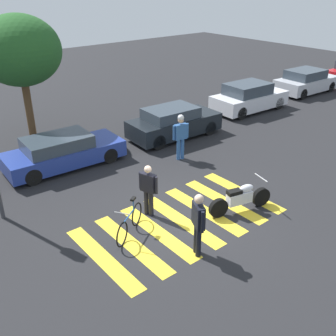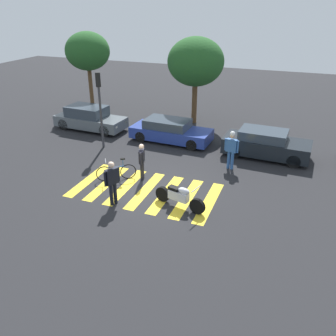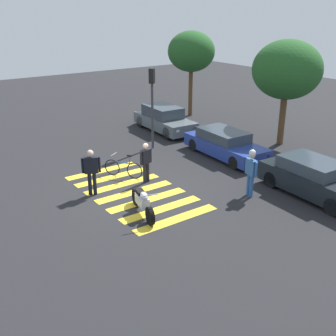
{
  "view_description": "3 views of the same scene",
  "coord_description": "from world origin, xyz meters",
  "px_view_note": "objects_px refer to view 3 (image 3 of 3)",
  "views": [
    {
      "loc": [
        -6.5,
        -7.27,
        6.57
      ],
      "look_at": [
        0.51,
        1.27,
        1.1
      ],
      "focal_mm": 42.02,
      "sensor_mm": 36.0,
      "label": 1
    },
    {
      "loc": [
        5.38,
        -11.54,
        7.1
      ],
      "look_at": [
        0.63,
        0.96,
        0.7
      ],
      "focal_mm": 37.65,
      "sensor_mm": 36.0,
      "label": 2
    },
    {
      "loc": [
        12.53,
        -7.41,
        6.6
      ],
      "look_at": [
        0.49,
        1.23,
        0.85
      ],
      "focal_mm": 44.41,
      "sensor_mm": 36.0,
      "label": 3
    }
  ],
  "objects_px": {
    "car_blue_hatchback": "(225,144)",
    "car_black_suv": "(314,179)",
    "police_motorcycle": "(143,202)",
    "traffic_light_pole": "(152,95)",
    "leaning_bicycle": "(123,168)",
    "officer_by_motorcycle": "(146,160)",
    "pedestrian_bystander": "(251,169)",
    "officer_on_foot": "(91,169)",
    "car_grey_coupe": "(164,119)"
  },
  "relations": [
    {
      "from": "car_black_suv",
      "to": "car_blue_hatchback",
      "type": "bearing_deg",
      "value": 176.41
    },
    {
      "from": "car_grey_coupe",
      "to": "traffic_light_pole",
      "type": "height_order",
      "value": "traffic_light_pole"
    },
    {
      "from": "leaning_bicycle",
      "to": "traffic_light_pole",
      "type": "height_order",
      "value": "traffic_light_pole"
    },
    {
      "from": "officer_on_foot",
      "to": "car_grey_coupe",
      "type": "relative_size",
      "value": 0.41
    },
    {
      "from": "officer_on_foot",
      "to": "pedestrian_bystander",
      "type": "bearing_deg",
      "value": 53.26
    },
    {
      "from": "leaning_bicycle",
      "to": "officer_by_motorcycle",
      "type": "relative_size",
      "value": 0.9
    },
    {
      "from": "car_black_suv",
      "to": "pedestrian_bystander",
      "type": "bearing_deg",
      "value": -123.78
    },
    {
      "from": "leaning_bicycle",
      "to": "pedestrian_bystander",
      "type": "relative_size",
      "value": 0.81
    },
    {
      "from": "officer_on_foot",
      "to": "car_grey_coupe",
      "type": "height_order",
      "value": "officer_on_foot"
    },
    {
      "from": "officer_on_foot",
      "to": "pedestrian_bystander",
      "type": "distance_m",
      "value": 5.88
    },
    {
      "from": "leaning_bicycle",
      "to": "car_black_suv",
      "type": "relative_size",
      "value": 0.35
    },
    {
      "from": "car_black_suv",
      "to": "officer_by_motorcycle",
      "type": "bearing_deg",
      "value": -136.8
    },
    {
      "from": "police_motorcycle",
      "to": "car_black_suv",
      "type": "bearing_deg",
      "value": 68.11
    },
    {
      "from": "car_black_suv",
      "to": "car_grey_coupe",
      "type": "bearing_deg",
      "value": 177.31
    },
    {
      "from": "car_blue_hatchback",
      "to": "car_black_suv",
      "type": "bearing_deg",
      "value": -3.59
    },
    {
      "from": "leaning_bicycle",
      "to": "car_grey_coupe",
      "type": "xyz_separation_m",
      "value": [
        -4.69,
        5.36,
        0.29
      ]
    },
    {
      "from": "car_grey_coupe",
      "to": "officer_by_motorcycle",
      "type": "bearing_deg",
      "value": -40.65
    },
    {
      "from": "police_motorcycle",
      "to": "car_blue_hatchback",
      "type": "bearing_deg",
      "value": 113.39
    },
    {
      "from": "officer_on_foot",
      "to": "traffic_light_pole",
      "type": "xyz_separation_m",
      "value": [
        -3.34,
        4.95,
        1.63
      ]
    },
    {
      "from": "leaning_bicycle",
      "to": "officer_by_motorcycle",
      "type": "height_order",
      "value": "officer_by_motorcycle"
    },
    {
      "from": "leaning_bicycle",
      "to": "car_black_suv",
      "type": "height_order",
      "value": "car_black_suv"
    },
    {
      "from": "police_motorcycle",
      "to": "officer_by_motorcycle",
      "type": "bearing_deg",
      "value": 144.65
    },
    {
      "from": "car_grey_coupe",
      "to": "traffic_light_pole",
      "type": "bearing_deg",
      "value": -45.46
    },
    {
      "from": "officer_on_foot",
      "to": "leaning_bicycle",
      "type": "bearing_deg",
      "value": 115.08
    },
    {
      "from": "traffic_light_pole",
      "to": "police_motorcycle",
      "type": "bearing_deg",
      "value": -36.49
    },
    {
      "from": "pedestrian_bystander",
      "to": "car_black_suv",
      "type": "xyz_separation_m",
      "value": [
        1.33,
        1.98,
        -0.4
      ]
    },
    {
      "from": "car_grey_coupe",
      "to": "pedestrian_bystander",
      "type": "bearing_deg",
      "value": -15.27
    },
    {
      "from": "police_motorcycle",
      "to": "car_blue_hatchback",
      "type": "distance_m",
      "value": 6.91
    },
    {
      "from": "pedestrian_bystander",
      "to": "traffic_light_pole",
      "type": "distance_m",
      "value": 7.04
    },
    {
      "from": "car_grey_coupe",
      "to": "traffic_light_pole",
      "type": "distance_m",
      "value": 3.72
    },
    {
      "from": "pedestrian_bystander",
      "to": "traffic_light_pole",
      "type": "xyz_separation_m",
      "value": [
        -6.86,
        0.23,
        1.59
      ]
    },
    {
      "from": "car_blue_hatchback",
      "to": "traffic_light_pole",
      "type": "xyz_separation_m",
      "value": [
        -3.03,
        -2.07,
        2.06
      ]
    },
    {
      "from": "officer_on_foot",
      "to": "traffic_light_pole",
      "type": "relative_size",
      "value": 0.45
    },
    {
      "from": "officer_on_foot",
      "to": "car_black_suv",
      "type": "xyz_separation_m",
      "value": [
        4.85,
        6.7,
        -0.36
      ]
    },
    {
      "from": "car_blue_hatchback",
      "to": "car_black_suv",
      "type": "height_order",
      "value": "car_black_suv"
    },
    {
      "from": "car_grey_coupe",
      "to": "leaning_bicycle",
      "type": "bearing_deg",
      "value": -48.85
    },
    {
      "from": "officer_by_motorcycle",
      "to": "car_grey_coupe",
      "type": "height_order",
      "value": "officer_by_motorcycle"
    },
    {
      "from": "pedestrian_bystander",
      "to": "leaning_bicycle",
      "type": "bearing_deg",
      "value": -146.53
    },
    {
      "from": "police_motorcycle",
      "to": "officer_on_foot",
      "type": "distance_m",
      "value": 2.59
    },
    {
      "from": "leaning_bicycle",
      "to": "car_black_suv",
      "type": "xyz_separation_m",
      "value": [
        5.7,
        4.87,
        0.28
      ]
    },
    {
      "from": "pedestrian_bystander",
      "to": "car_blue_hatchback",
      "type": "xyz_separation_m",
      "value": [
        -3.83,
        2.31,
        -0.47
      ]
    },
    {
      "from": "police_motorcycle",
      "to": "car_black_suv",
      "type": "relative_size",
      "value": 0.5
    },
    {
      "from": "car_grey_coupe",
      "to": "car_black_suv",
      "type": "xyz_separation_m",
      "value": [
        10.39,
        -0.49,
        -0.01
      ]
    },
    {
      "from": "officer_by_motorcycle",
      "to": "car_black_suv",
      "type": "distance_m",
      "value": 6.44
    },
    {
      "from": "car_grey_coupe",
      "to": "car_blue_hatchback",
      "type": "xyz_separation_m",
      "value": [
        5.23,
        -0.16,
        -0.07
      ]
    },
    {
      "from": "officer_on_foot",
      "to": "traffic_light_pole",
      "type": "bearing_deg",
      "value": 124.0
    },
    {
      "from": "police_motorcycle",
      "to": "traffic_light_pole",
      "type": "distance_m",
      "value": 7.5
    },
    {
      "from": "car_blue_hatchback",
      "to": "traffic_light_pole",
      "type": "bearing_deg",
      "value": -145.58
    },
    {
      "from": "police_motorcycle",
      "to": "traffic_light_pole",
      "type": "bearing_deg",
      "value": 143.51
    },
    {
      "from": "car_blue_hatchback",
      "to": "traffic_light_pole",
      "type": "relative_size",
      "value": 1.14
    }
  ]
}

